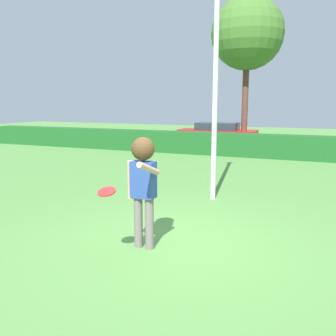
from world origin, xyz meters
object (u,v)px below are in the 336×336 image
object	(u,v)px
frisbee	(107,192)
lamppost	(216,43)
parked_car_red	(217,133)
birch_tree	(247,34)
person	(143,177)

from	to	relation	value
frisbee	lamppost	xyz separation A→B (m)	(0.43, 4.06, 2.59)
parked_car_red	birch_tree	xyz separation A→B (m)	(1.34, 0.47, 5.13)
frisbee	birch_tree	distance (m)	16.33
parked_car_red	birch_tree	bearing A→B (deg)	19.39
frisbee	birch_tree	bearing A→B (deg)	94.20
frisbee	person	bearing A→B (deg)	70.39
lamppost	person	bearing A→B (deg)	-93.18
person	birch_tree	world-z (taller)	birch_tree
frisbee	parked_car_red	xyz separation A→B (m)	(-2.49, 15.11, -0.38)
person	parked_car_red	xyz separation A→B (m)	(-2.73, 14.43, -0.49)
person	lamppost	xyz separation A→B (m)	(0.19, 3.38, 2.48)
lamppost	birch_tree	world-z (taller)	birch_tree
person	frisbee	distance (m)	0.73
frisbee	lamppost	distance (m)	4.84
parked_car_red	birch_tree	world-z (taller)	birch_tree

